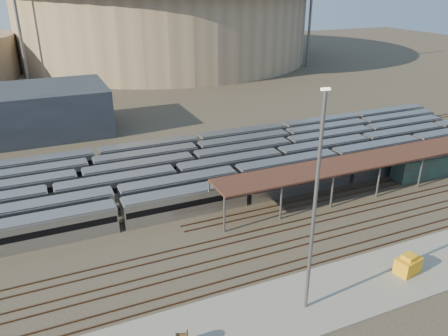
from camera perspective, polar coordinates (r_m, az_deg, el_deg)
ground at (r=61.14m, az=7.49°, el=-7.25°), size 420.00×420.00×0.00m
apron at (r=48.59m, az=11.52°, el=-16.57°), size 50.00×9.00×0.20m
subway_trains at (r=74.78m, az=-0.02°, el=0.43°), size 126.35×23.90×3.60m
inspection_shed at (r=74.48m, az=20.83°, el=1.38°), size 60.30×6.00×5.30m
empty_tracks at (r=57.54m, az=10.04°, el=-9.45°), size 170.00×9.62×0.18m
stadium at (r=192.70m, az=-7.89°, el=18.82°), size 124.00×124.00×32.50m
service_building at (r=103.22m, az=-26.72°, el=6.29°), size 42.00×20.00×10.00m
floodlight_0 at (r=155.04m, az=-25.42°, el=17.43°), size 4.00×1.00×38.40m
floodlight_2 at (r=175.08m, az=11.25°, el=19.55°), size 4.00×1.00×38.40m
floodlight_3 at (r=205.73m, az=-19.58°, el=19.22°), size 4.00×1.00×38.40m
teal_boxcar at (r=83.07m, az=25.90°, el=0.45°), size 16.48×3.98×3.81m
yard_light_pole at (r=41.17m, az=11.74°, el=-5.19°), size 0.82×0.36×22.59m
yellow_equipment at (r=54.90m, az=22.88°, el=-11.62°), size 3.24×2.39×1.83m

